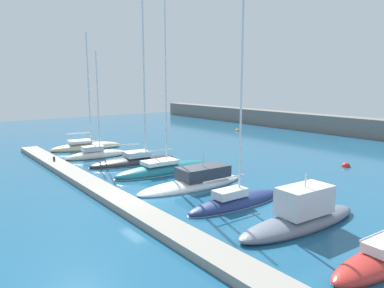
# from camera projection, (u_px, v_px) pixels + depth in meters

# --- Properties ---
(ground_plane) EXTENTS (121.92, 121.92, 0.00)m
(ground_plane) POSITION_uv_depth(u_px,v_px,m) (142.00, 199.00, 25.50)
(ground_plane) COLOR #1E567A
(dock_pier) EXTENTS (48.19, 1.81, 0.46)m
(dock_pier) POSITION_uv_depth(u_px,v_px,m) (119.00, 200.00, 24.42)
(dock_pier) COLOR gray
(dock_pier) RESTS_ON ground_plane
(sailboat_sand_nearest) EXTENTS (3.37, 8.68, 14.23)m
(sailboat_sand_nearest) POSITION_uv_depth(u_px,v_px,m) (86.00, 146.00, 44.29)
(sailboat_sand_nearest) COLOR beige
(sailboat_sand_nearest) RESTS_ON ground_plane
(sailboat_ivory_second) EXTENTS (2.46, 6.93, 11.68)m
(sailboat_ivory_second) POSITION_uv_depth(u_px,v_px,m) (97.00, 155.00, 39.51)
(sailboat_ivory_second) COLOR silver
(sailboat_ivory_second) RESTS_ON ground_plane
(sailboat_charcoal_third) EXTENTS (3.62, 9.41, 18.99)m
(sailboat_charcoal_third) POSITION_uv_depth(u_px,v_px,m) (134.00, 159.00, 36.59)
(sailboat_charcoal_third) COLOR #2D2D33
(sailboat_charcoal_third) RESTS_ON ground_plane
(sailboat_teal_fourth) EXTENTS (2.92, 9.93, 16.65)m
(sailboat_teal_fourth) POSITION_uv_depth(u_px,v_px,m) (164.00, 169.00, 32.87)
(sailboat_teal_fourth) COLOR #19707F
(sailboat_teal_fourth) RESTS_ON ground_plane
(motorboat_white_fifth) EXTENTS (3.10, 9.51, 3.01)m
(motorboat_white_fifth) POSITION_uv_depth(u_px,v_px,m) (195.00, 182.00, 28.52)
(motorboat_white_fifth) COLOR white
(motorboat_white_fifth) RESTS_ON ground_plane
(sailboat_navy_sixth) EXTENTS (2.14, 8.09, 16.84)m
(sailboat_navy_sixth) POSITION_uv_depth(u_px,v_px,m) (236.00, 200.00, 24.21)
(sailboat_navy_sixth) COLOR navy
(sailboat_navy_sixth) RESTS_ON ground_plane
(motorboat_slate_seventh) EXTENTS (2.87, 9.18, 3.30)m
(motorboat_slate_seventh) POSITION_uv_depth(u_px,v_px,m) (302.00, 215.00, 20.57)
(motorboat_slate_seventh) COLOR slate
(motorboat_slate_seventh) RESTS_ON ground_plane
(sailboat_red_eighth) EXTENTS (2.25, 7.31, 13.03)m
(sailboat_red_eighth) POSITION_uv_depth(u_px,v_px,m) (384.00, 257.00, 16.23)
(sailboat_red_eighth) COLOR #B72D28
(sailboat_red_eighth) RESTS_ON ground_plane
(mooring_buoy_red) EXTENTS (0.83, 0.83, 0.83)m
(mooring_buoy_red) POSITION_uv_depth(u_px,v_px,m) (346.00, 167.00, 35.09)
(mooring_buoy_red) COLOR red
(mooring_buoy_red) RESTS_ON ground_plane
(mooring_buoy_orange) EXTENTS (0.69, 0.69, 0.69)m
(mooring_buoy_orange) POSITION_uv_depth(u_px,v_px,m) (237.00, 131.00, 60.48)
(mooring_buoy_orange) COLOR orange
(mooring_buoy_orange) RESTS_ON ground_plane
(dock_bollard) EXTENTS (0.20, 0.20, 0.44)m
(dock_bollard) POSITION_uv_depth(u_px,v_px,m) (54.00, 159.00, 35.50)
(dock_bollard) COLOR black
(dock_bollard) RESTS_ON dock_pier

